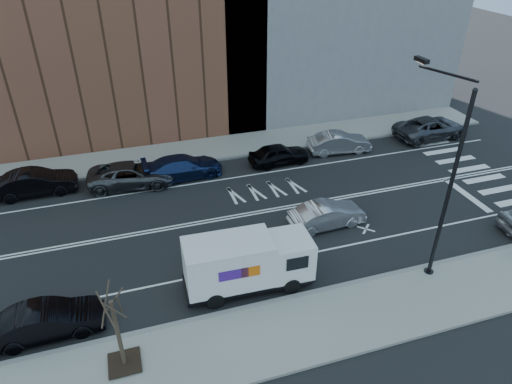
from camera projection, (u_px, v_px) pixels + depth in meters
ground at (242, 215)px, 25.76m from camera, size 120.00×120.00×0.00m
sidewalk_near at (302, 329)px, 18.55m from camera, size 44.00×3.60×0.15m
sidewalk_far at (209, 149)px, 32.90m from camera, size 44.00×3.60×0.15m
curb_near at (287, 299)px, 20.02m from camera, size 44.00×0.25×0.17m
curb_far at (214, 160)px, 31.43m from camera, size 44.00×0.25×0.17m
crosswalk at (477, 174)px, 29.89m from camera, size 3.00×14.00×0.01m
road_markings at (242, 215)px, 25.76m from camera, size 40.00×8.60×0.01m
streetlight at (444, 175)px, 19.30m from camera, size 0.44×4.02×9.34m
street_tree at (120, 340)px, 16.36m from camera, size 1.20×1.20×3.75m
fedex_van at (247, 262)px, 20.13m from camera, size 5.86×2.24×2.64m
far_parked_b at (35, 183)px, 27.35m from camera, size 4.74×1.74×1.55m
far_parked_c at (132, 175)px, 28.28m from camera, size 5.55×3.02×1.48m
far_parked_d at (183, 167)px, 29.18m from camera, size 5.12×2.29×1.46m
far_parked_e at (279, 154)px, 30.81m from camera, size 4.17×1.85×1.39m
far_parked_f at (339, 143)px, 32.30m from camera, size 4.56×1.99×1.46m
far_parked_g at (431, 128)px, 34.42m from camera, size 5.79×2.92×1.57m
driving_sedan at (327, 215)px, 24.56m from camera, size 4.27×1.69×1.38m
near_parked_rear_a at (48, 321)px, 18.12m from camera, size 4.30×1.58×1.41m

